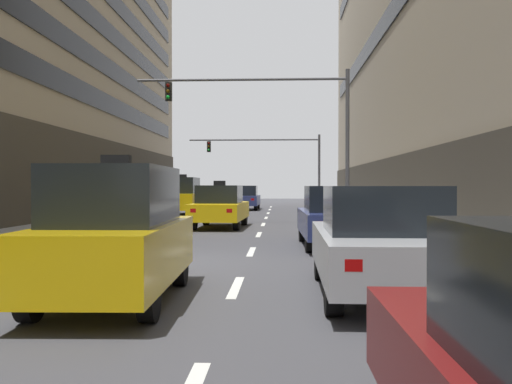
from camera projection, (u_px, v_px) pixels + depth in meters
name	position (u px, v px, depth m)	size (l,w,h in m)	color
ground_plane	(172.00, 262.00, 12.40)	(120.00, 120.00, 0.00)	#424247
sidewalk_right	(464.00, 261.00, 12.11)	(2.88, 80.00, 0.14)	gray
lane_stripe_l1_s3	(42.00, 285.00, 9.47)	(0.16, 2.00, 0.01)	silver
lane_stripe_l1_s4	(124.00, 251.00, 14.47)	(0.16, 2.00, 0.01)	silver
lane_stripe_l1_s5	(164.00, 234.00, 19.46)	(0.16, 2.00, 0.01)	silver
lane_stripe_l1_s6	(188.00, 224.00, 24.46)	(0.16, 2.00, 0.01)	silver
lane_stripe_l1_s7	(203.00, 218.00, 29.45)	(0.16, 2.00, 0.01)	silver
lane_stripe_l1_s8	(215.00, 213.00, 34.45)	(0.16, 2.00, 0.01)	silver
lane_stripe_l1_s9	(223.00, 209.00, 39.44)	(0.16, 2.00, 0.01)	silver
lane_stripe_l1_s10	(229.00, 207.00, 44.44)	(0.16, 2.00, 0.01)	silver
lane_stripe_l2_s3	(236.00, 287.00, 9.33)	(0.16, 2.00, 0.01)	silver
lane_stripe_l2_s4	(251.00, 252.00, 14.32)	(0.16, 2.00, 0.01)	silver
lane_stripe_l2_s5	(259.00, 234.00, 19.31)	(0.16, 2.00, 0.01)	silver
lane_stripe_l2_s6	(263.00, 224.00, 24.31)	(0.16, 2.00, 0.01)	silver
lane_stripe_l2_s7	(266.00, 218.00, 29.30)	(0.16, 2.00, 0.01)	silver
lane_stripe_l2_s8	(268.00, 213.00, 34.30)	(0.16, 2.00, 0.01)	silver
lane_stripe_l2_s9	(270.00, 210.00, 39.29)	(0.16, 2.00, 0.01)	silver
lane_stripe_l2_s10	(271.00, 207.00, 44.29)	(0.16, 2.00, 0.01)	silver
taxi_driving_0	(139.00, 207.00, 22.21)	(2.02, 4.68, 1.93)	black
taxi_driving_1	(220.00, 207.00, 22.47)	(2.10, 4.68, 1.92)	black
car_driving_2	(245.00, 198.00, 39.11)	(1.99, 4.61, 1.72)	black
taxi_driving_3	(183.00, 196.00, 32.20)	(1.91, 4.54, 2.38)	black
car_driving_4	(201.00, 198.00, 41.11)	(1.80, 4.24, 1.58)	black
taxi_driving_5	(116.00, 234.00, 8.18)	(1.85, 4.20, 2.18)	black
car_parked_1	(380.00, 242.00, 8.59)	(1.99, 4.61, 1.72)	black
car_parked_2	(336.00, 217.00, 15.46)	(2.02, 4.61, 1.71)	black
traffic_signal_0	(284.00, 115.00, 24.73)	(9.60, 0.35, 6.80)	#4C4C51
traffic_signal_1	(275.00, 155.00, 42.60)	(10.17, 0.35, 5.53)	#4C4C51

